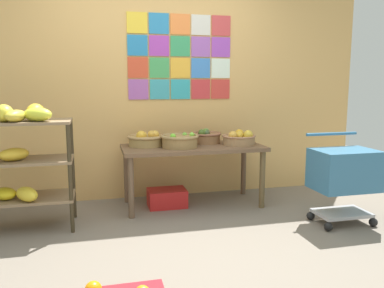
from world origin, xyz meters
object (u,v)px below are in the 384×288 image
Objects in this scene: banana_shelf_unit at (8,155)px; fruit_basket_right at (180,140)px; fruit_basket_back_right at (206,137)px; produce_crate_under_table at (167,198)px; fruit_basket_left at (239,138)px; display_table at (193,153)px; shopping_cart at (344,173)px; fruit_basket_centre at (146,139)px.

banana_shelf_unit is 2.85× the size of fruit_basket_right.
produce_crate_under_table is (-0.48, -0.16, -0.63)m from fruit_basket_back_right.
banana_shelf_unit is at bearing -170.18° from fruit_basket_right.
fruit_basket_back_right reaches higher than fruit_basket_right.
banana_shelf_unit is 1.62m from produce_crate_under_table.
banana_shelf_unit reaches higher than fruit_basket_left.
fruit_basket_back_right is (0.19, 0.17, 0.15)m from display_table.
fruit_basket_left is at bearing -34.00° from fruit_basket_back_right.
fruit_basket_left is (0.51, -0.04, 0.15)m from display_table.
shopping_cart is (1.38, -0.83, -0.24)m from fruit_basket_right.
fruit_basket_back_right is 0.81m from produce_crate_under_table.
fruit_basket_right is at bearing 138.86° from shopping_cart.
produce_crate_under_table is (-0.13, 0.06, -0.63)m from fruit_basket_right.
fruit_basket_right is at bearing -178.95° from fruit_basket_left.
produce_crate_under_table is at bearing -31.24° from fruit_basket_centre.
fruit_basket_back_right is at bearing 18.47° from produce_crate_under_table.
produce_crate_under_table is 1.80m from shopping_cart.
fruit_basket_right is 0.37m from fruit_basket_centre.
banana_shelf_unit is at bearing -169.30° from display_table.
banana_shelf_unit is 2.80× the size of fruit_basket_centre.
banana_shelf_unit is 3.04m from shopping_cart.
fruit_basket_left is 0.43× the size of shopping_cart.
fruit_basket_right is at bearing -29.38° from fruit_basket_centre.
fruit_basket_right is 0.65m from produce_crate_under_table.
fruit_basket_left reaches higher than fruit_basket_back_right.
fruit_basket_right is 0.98× the size of produce_crate_under_table.
shopping_cart is at bearing -49.62° from fruit_basket_left.
produce_crate_under_table is (-0.79, 0.05, -0.63)m from fruit_basket_left.
produce_crate_under_table is at bearing 139.25° from shopping_cart.
banana_shelf_unit reaches higher than fruit_basket_right.
fruit_basket_centre is at bearing 19.86° from banana_shelf_unit.
fruit_basket_left reaches higher than fruit_basket_centre.
fruit_basket_right is at bearing 9.82° from banana_shelf_unit.
shopping_cart is at bearing -31.11° from fruit_basket_right.
fruit_basket_centre is at bearing 150.62° from fruit_basket_right.
fruit_basket_back_right is 0.40× the size of shopping_cart.
fruit_basket_back_right is (1.95, 0.50, 0.04)m from banana_shelf_unit.
banana_shelf_unit is 1.36m from fruit_basket_centre.
shopping_cart is (2.98, -0.56, -0.20)m from banana_shelf_unit.
fruit_basket_left is 0.66m from fruit_basket_right.
display_table is at bearing 19.46° from fruit_basket_right.
fruit_basket_centre is (-0.48, 0.13, 0.15)m from display_table.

